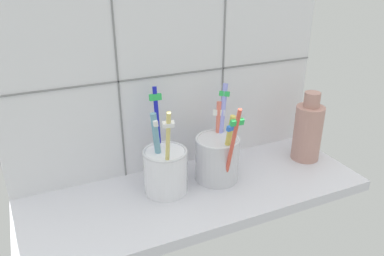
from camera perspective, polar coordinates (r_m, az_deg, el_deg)
name	(u,v)px	position (r cm, az deg, el deg)	size (l,w,h in cm)	color
counter_slab	(198,195)	(72.59, 0.84, -9.98)	(64.00, 22.00, 2.00)	silver
tile_wall_back	(171,68)	(73.59, -3.10, 9.00)	(64.00, 2.20, 45.00)	white
toothbrush_cup_left	(165,168)	(69.80, -4.03, -6.04)	(8.07, 11.79, 18.63)	white
toothbrush_cup_right	(218,156)	(73.54, 3.85, -4.20)	(8.72, 12.95, 17.79)	silver
ceramic_vase	(308,131)	(83.61, 16.91, -0.37)	(5.85, 5.85, 14.89)	tan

